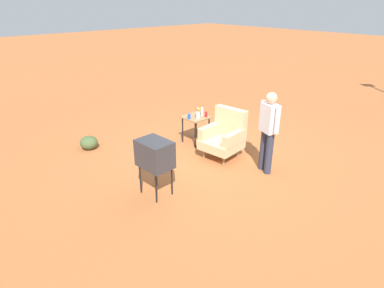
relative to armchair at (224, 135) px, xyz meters
name	(u,v)px	position (x,y,z in m)	size (l,w,h in m)	color
ground_plane	(214,155)	(-0.19, -0.11, -0.50)	(60.00, 60.00, 0.00)	#AD6033
armchair	(224,135)	(0.00, 0.00, 0.00)	(0.85, 0.86, 1.06)	#937047
side_table	(196,121)	(-0.98, 0.06, 0.06)	(0.56, 0.56, 0.66)	black
tv_on_stand	(155,154)	(0.22, -2.03, 0.28)	(0.62, 0.47, 1.03)	black
person_standing	(269,128)	(1.03, 0.11, 0.44)	(0.54, 0.33, 1.64)	#2D3347
soda_can_red	(206,114)	(-0.80, 0.22, 0.22)	(0.07, 0.07, 0.12)	red
bottle_short_clear	(202,112)	(-0.93, 0.22, 0.26)	(0.06, 0.06, 0.20)	silver
soda_can_blue	(189,116)	(-0.96, -0.17, 0.22)	(0.07, 0.07, 0.12)	blue
flower_vase	(198,112)	(-0.85, 0.01, 0.31)	(0.15, 0.10, 0.27)	silver
shrub_near	(89,143)	(-2.38, -2.03, -0.34)	(0.40, 0.40, 0.31)	#475B33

